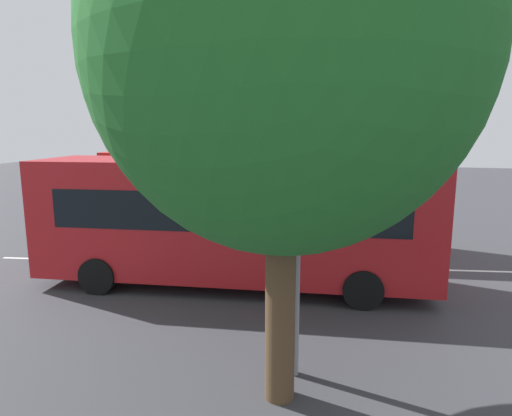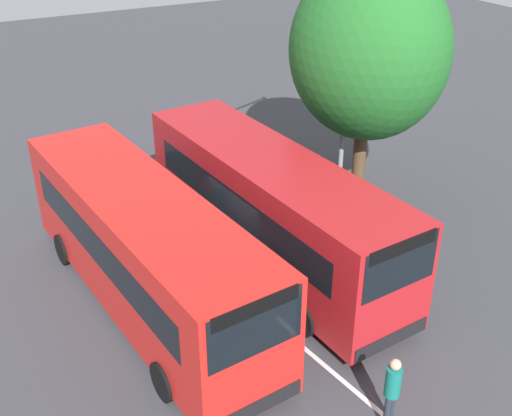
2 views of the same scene
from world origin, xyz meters
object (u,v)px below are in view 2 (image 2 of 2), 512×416
at_px(depot_tree, 368,51).
at_px(pedestrian, 392,388).
at_px(street_lamp, 343,56).
at_px(bus_center_left, 271,207).
at_px(bus_far_left, 145,248).

bearing_deg(depot_tree, pedestrian, -32.46).
relative_size(street_lamp, depot_tree, 1.11).
xyz_separation_m(street_lamp, depot_tree, (0.02, 0.92, 0.05)).
bearing_deg(bus_center_left, bus_far_left, -89.32).
relative_size(bus_far_left, depot_tree, 1.28).
distance_m(bus_center_left, street_lamp, 5.29).
distance_m(bus_far_left, pedestrian, 6.80).
distance_m(bus_center_left, pedestrian, 6.58).
bearing_deg(bus_center_left, depot_tree, 109.46).
bearing_deg(bus_far_left, street_lamp, 102.30).
xyz_separation_m(bus_far_left, depot_tree, (-2.44, 8.34, 3.30)).
xyz_separation_m(bus_far_left, street_lamp, (-2.45, 7.42, 3.25)).
xyz_separation_m(bus_center_left, pedestrian, (6.48, -0.89, -0.73)).
xyz_separation_m(bus_center_left, street_lamp, (-2.08, 3.62, 3.25)).
height_order(pedestrian, street_lamp, street_lamp).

